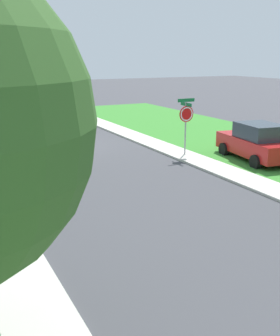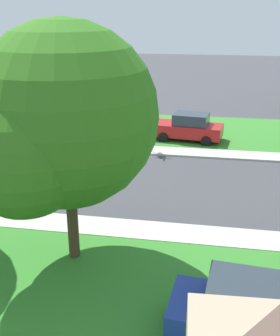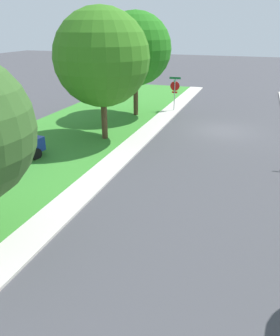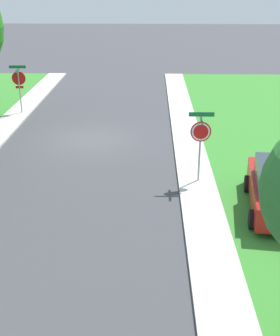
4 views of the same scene
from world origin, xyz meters
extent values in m
plane|color=#424247|center=(0.00, 0.00, 0.00)|extent=(120.00, 120.00, 0.00)
cube|color=beige|center=(-4.70, 12.00, 0.05)|extent=(1.40, 56.00, 0.10)
cylinder|color=#9E9EA3|center=(4.49, -4.37, 1.30)|extent=(0.07, 0.07, 2.60)
cylinder|color=red|center=(4.49, -4.42, 2.05)|extent=(0.76, 0.07, 0.76)
cylinder|color=white|center=(4.49, -4.44, 2.05)|extent=(0.67, 0.04, 0.67)
cylinder|color=red|center=(4.49, -4.44, 2.05)|extent=(0.55, 0.03, 0.55)
cube|color=#146B38|center=(4.49, -4.37, 2.69)|extent=(0.92, 0.07, 0.16)
cube|color=#146B38|center=(4.49, -4.37, 2.50)|extent=(0.07, 0.92, 0.16)
cube|color=red|center=(4.49, -4.42, 1.55)|extent=(0.44, 0.04, 0.14)
cylinder|color=#9E9EA3|center=(-4.76, 4.86, 1.30)|extent=(0.07, 0.07, 2.60)
cylinder|color=red|center=(-4.76, 4.91, 2.05)|extent=(0.76, 0.04, 0.76)
cylinder|color=white|center=(-4.76, 4.93, 2.05)|extent=(0.67, 0.01, 0.67)
cylinder|color=red|center=(-4.76, 4.93, 2.05)|extent=(0.55, 0.01, 0.55)
cube|color=#146B38|center=(-4.76, 4.86, 2.69)|extent=(0.92, 0.03, 0.16)
cube|color=#146B38|center=(-4.76, 4.86, 2.50)|extent=(0.03, 0.92, 0.16)
cube|color=red|center=(-7.19, 7.12, 0.70)|extent=(2.36, 4.50, 0.76)
cylinder|color=black|center=(-6.47, 5.68, 0.32)|extent=(0.32, 0.67, 0.64)
cylinder|color=black|center=(-6.12, 8.32, 0.32)|extent=(0.32, 0.67, 0.64)
camera|label=1|loc=(6.02, 21.60, 4.73)|focal=44.82mm
camera|label=2|loc=(18.33, 8.49, 7.86)|focal=44.72mm
camera|label=3|loc=(-1.89, 22.55, 6.66)|focal=35.84mm
camera|label=4|loc=(-2.95, 20.82, 7.24)|focal=48.82mm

